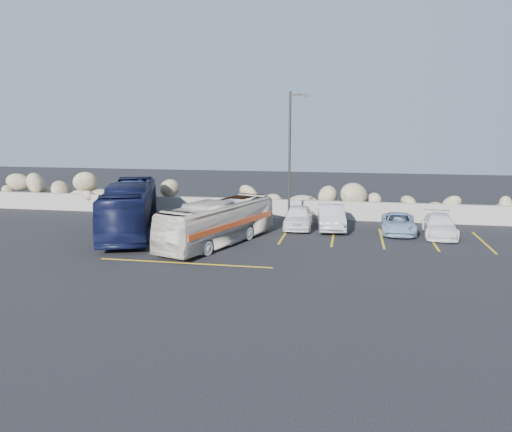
% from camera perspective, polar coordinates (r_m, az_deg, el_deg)
% --- Properties ---
extents(ground, '(90.00, 90.00, 0.00)m').
position_cam_1_polar(ground, '(22.03, -5.89, -5.65)').
color(ground, black).
rests_on(ground, ground).
extents(seawall, '(60.00, 0.40, 1.20)m').
position_cam_1_polar(seawall, '(33.29, 0.04, 0.94)').
color(seawall, gray).
rests_on(seawall, ground).
extents(riprap_pile, '(54.00, 2.80, 2.60)m').
position_cam_1_polar(riprap_pile, '(34.35, 0.42, 2.41)').
color(riprap_pile, '#8D7A5C').
rests_on(riprap_pile, ground).
extents(parking_lines, '(18.16, 9.36, 0.01)m').
position_cam_1_polar(parking_lines, '(26.56, 7.29, -2.88)').
color(parking_lines, gold).
rests_on(parking_lines, ground).
extents(lamppost, '(1.14, 0.18, 8.00)m').
position_cam_1_polar(lamppost, '(30.02, 3.96, 6.98)').
color(lamppost, '#2B2926').
rests_on(lamppost, ground).
extents(vintage_bus, '(4.56, 8.37, 2.28)m').
position_cam_1_polar(vintage_bus, '(25.58, -4.32, -0.74)').
color(vintage_bus, beige).
rests_on(vintage_bus, ground).
extents(tour_coach, '(5.66, 10.46, 2.85)m').
position_cam_1_polar(tour_coach, '(29.03, -14.20, 0.87)').
color(tour_coach, black).
rests_on(tour_coach, ground).
extents(car_a, '(1.80, 4.08, 1.36)m').
position_cam_1_polar(car_a, '(29.73, 4.85, -0.08)').
color(car_a, white).
rests_on(car_a, ground).
extents(car_b, '(1.90, 4.39, 1.40)m').
position_cam_1_polar(car_b, '(29.64, 8.61, -0.15)').
color(car_b, silver).
rests_on(car_b, ground).
extents(car_c, '(1.91, 4.21, 1.19)m').
position_cam_1_polar(car_c, '(29.32, 20.26, -1.01)').
color(car_c, white).
rests_on(car_c, ground).
extents(car_d, '(2.04, 4.12, 1.12)m').
position_cam_1_polar(car_d, '(29.40, 15.97, -0.81)').
color(car_d, '#8BA8C6').
rests_on(car_d, ground).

